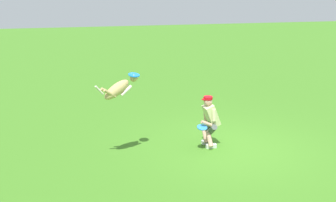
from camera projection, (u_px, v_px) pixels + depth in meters
The scene contains 5 objects.
ground_plane at pixel (235, 149), 9.95m from camera, with size 60.00×60.00×0.00m, color #3F7A21.
person at pixel (210, 120), 9.97m from camera, with size 0.56×0.65×1.29m.
dog at pixel (119, 89), 9.00m from camera, with size 1.04×0.50×0.59m.
frisbee_flying at pixel (134, 75), 9.13m from camera, with size 0.26×0.26×0.02m, color #1E82EC.
frisbee_held at pixel (202, 127), 9.69m from camera, with size 0.25×0.25×0.02m, color #3083EE.
Camera 1 is at (3.67, 8.61, 3.95)m, focal length 43.22 mm.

